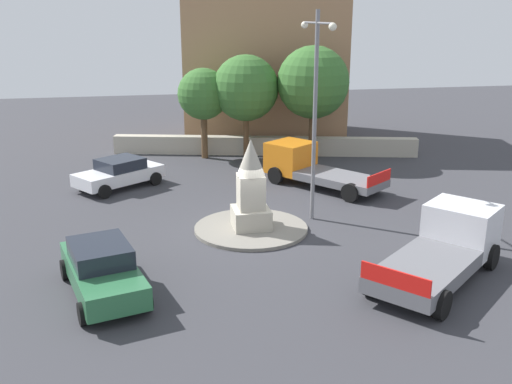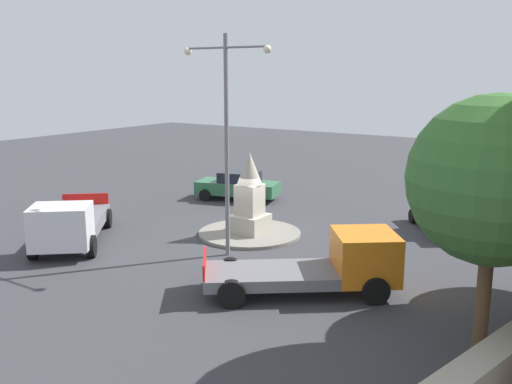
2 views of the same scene
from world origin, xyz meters
The scene contains 9 objects.
ground_plane centered at (0.00, 0.00, 0.00)m, with size 80.00×80.00×0.00m, color #38383D.
traffic_island centered at (0.00, 0.00, 0.07)m, with size 4.37×4.37×0.14m, color gray.
monument centered at (0.00, 0.00, 1.69)m, with size 1.40×1.40×3.45m.
streetlamp centered at (-0.78, 2.67, 4.92)m, with size 3.74×0.28×8.15m.
car_green_far_side centered at (4.29, -5.30, 0.80)m, with size 4.72×2.86×1.56m.
car_white_parked_right centered at (-6.83, -5.08, 0.74)m, with size 3.90×4.40×1.42m.
truck_orange_near_island centered at (-5.60, 3.95, 0.93)m, with size 6.00×5.19×1.93m.
truck_white_passing centered at (5.03, 5.32, 0.94)m, with size 5.31×5.80×1.99m.
tree_far_corner centered at (-10.46, 5.52, 4.35)m, with size 4.00×4.00×6.37m.
Camera 2 is at (-12.75, 19.08, 6.79)m, focal length 39.14 mm.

